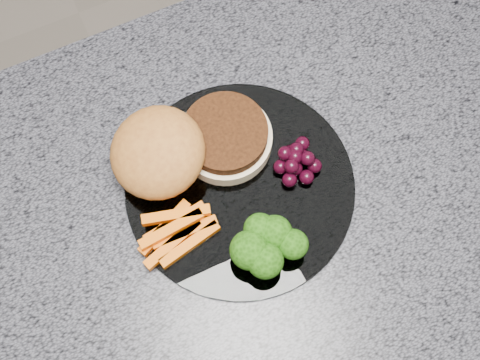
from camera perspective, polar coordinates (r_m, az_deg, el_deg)
name	(u,v)px	position (r m, az deg, el deg)	size (l,w,h in m)	color
island_cabinet	(216,311)	(1.20, -2.02, -11.09)	(1.20, 0.60, 0.86)	brown
countertop	(203,248)	(0.76, -3.15, -5.77)	(1.20, 0.60, 0.04)	#555660
plate	(240,187)	(0.76, 0.00, -0.60)	(0.26, 0.26, 0.01)	white
burger	(182,148)	(0.74, -4.94, 2.71)	(0.20, 0.13, 0.06)	beige
carrot_sticks	(176,231)	(0.73, -5.45, -4.34)	(0.09, 0.06, 0.02)	#F56604
broccoli	(265,245)	(0.70, 2.19, -5.57)	(0.08, 0.07, 0.05)	olive
grape_bunch	(297,161)	(0.75, 4.87, 1.61)	(0.05, 0.06, 0.03)	black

